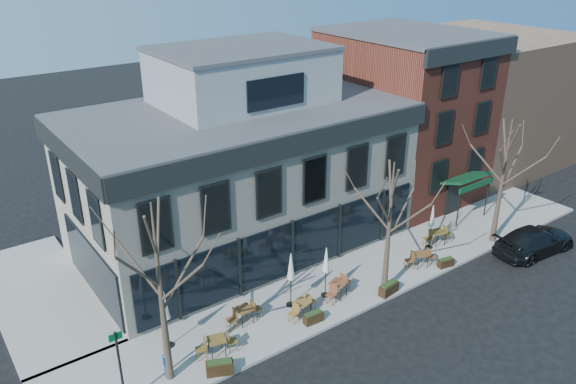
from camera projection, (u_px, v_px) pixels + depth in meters
ground at (291, 278)px, 29.94m from camera, size 120.00×120.00×0.00m
sidewalk_front at (364, 275)px, 30.06m from camera, size 33.50×4.70×0.15m
sidewalk_side at (42, 296)px, 28.31m from camera, size 4.50×12.00×0.15m
corner_building at (240, 167)px, 31.77m from camera, size 18.39×10.39×11.10m
red_brick_building at (402, 114)px, 38.25m from camera, size 8.20×11.78×11.18m
bg_building at (480, 98)px, 44.62m from camera, size 12.00×12.00×10.00m
tree_corner at (161, 293)px, 21.28m from camera, size 3.93×3.98×7.92m
tree_mid at (389, 228)px, 27.11m from camera, size 3.50×3.55×7.04m
tree_right at (502, 180)px, 31.83m from camera, size 3.72×3.77×7.48m
sign_pole at (120, 364)px, 20.88m from camera, size 0.50×0.10×3.40m
parked_sedan at (534, 240)px, 32.13m from camera, size 5.52×2.64×1.55m
call_box at (166, 365)px, 22.69m from camera, size 0.24×0.24×1.22m
cafe_set_0 at (217, 345)px, 24.05m from camera, size 1.91×0.91×0.98m
cafe_set_1 at (244, 314)px, 26.03m from camera, size 1.86×0.76×0.98m
cafe_set_2 at (302, 307)px, 26.57m from camera, size 1.81×0.85×0.93m
cafe_set_3 at (339, 287)px, 27.97m from camera, size 1.95×1.08×1.00m
cafe_set_4 at (420, 258)px, 30.58m from camera, size 1.88×1.00×0.97m
cafe_set_5 at (438, 236)px, 32.82m from camera, size 1.97×0.92×1.01m
umbrella_0 at (165, 308)px, 23.92m from camera, size 0.45×0.45×2.84m
umbrella_1 at (291, 269)px, 26.65m from camera, size 0.47×0.47×2.92m
umbrella_2 at (326, 262)px, 27.42m from camera, size 0.44×0.44×2.76m
umbrella_4 at (432, 218)px, 31.83m from camera, size 0.44×0.44×2.73m
planter_0 at (220, 367)px, 23.04m from camera, size 1.21×0.87×0.63m
planter_1 at (313, 317)px, 26.16m from camera, size 0.98×0.45×0.54m
planter_2 at (389, 288)px, 28.27m from camera, size 1.16×0.57×0.62m
planter_3 at (446, 262)px, 30.64m from camera, size 0.96×0.53×0.51m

